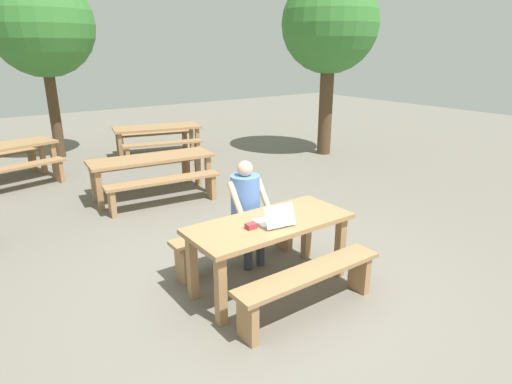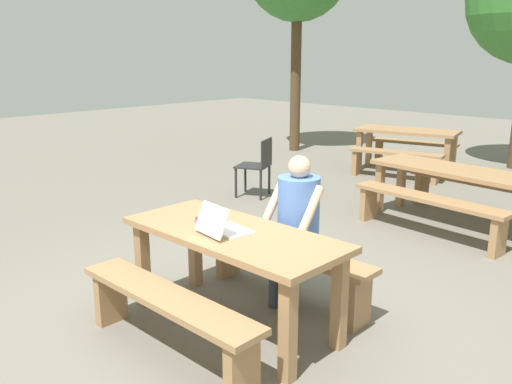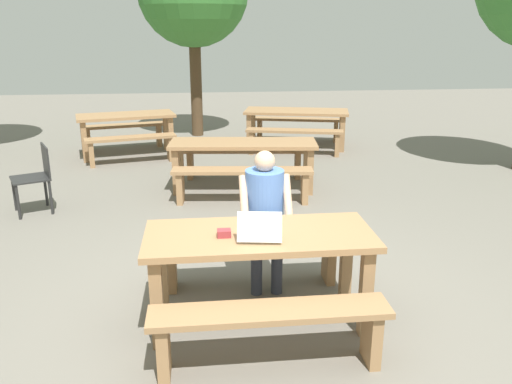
{
  "view_description": "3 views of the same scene",
  "coord_description": "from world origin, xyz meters",
  "views": [
    {
      "loc": [
        -2.54,
        -3.27,
        2.48
      ],
      "look_at": [
        0.0,
        0.25,
        1.01
      ],
      "focal_mm": 30.23,
      "sensor_mm": 36.0,
      "label": 1
    },
    {
      "loc": [
        2.73,
        -2.61,
        2.05
      ],
      "look_at": [
        0.0,
        0.25,
        1.01
      ],
      "focal_mm": 37.65,
      "sensor_mm": 36.0,
      "label": 2
    },
    {
      "loc": [
        -0.43,
        -3.72,
        2.29
      ],
      "look_at": [
        0.0,
        0.25,
        1.01
      ],
      "focal_mm": 36.92,
      "sensor_mm": 36.0,
      "label": 3
    }
  ],
  "objects": [
    {
      "name": "picnic_table_rear",
      "position": [
        -1.73,
        5.84,
        0.63
      ],
      "size": [
        1.81,
        1.09,
        0.76
      ],
      "rotation": [
        0.0,
        0.0,
        0.23
      ],
      "color": "#9E754C",
      "rests_on": "ground"
    },
    {
      "name": "picnic_table_distant",
      "position": [
        0.17,
        3.54,
        0.6
      ],
      "size": [
        2.12,
        0.89,
        0.71
      ],
      "rotation": [
        0.0,
        0.0,
        -0.1
      ],
      "color": "#9E754C",
      "rests_on": "ground"
    },
    {
      "name": "bench_distant_north",
      "position": [
        0.24,
        4.13,
        0.35
      ],
      "size": [
        1.88,
        0.49,
        0.47
      ],
      "rotation": [
        0.0,
        0.0,
        -0.1
      ],
      "color": "#9E754C",
      "rests_on": "ground"
    },
    {
      "name": "plastic_chair",
      "position": [
        -2.49,
        2.9,
        0.47
      ],
      "size": [
        0.58,
        0.58,
        0.85
      ],
      "rotation": [
        0.0,
        0.0,
        5.13
      ],
      "color": "#262626",
      "rests_on": "ground"
    },
    {
      "name": "bench_rear_south",
      "position": [
        -1.6,
        5.25,
        0.34
      ],
      "size": [
        1.55,
        0.64,
        0.47
      ],
      "rotation": [
        0.0,
        0.0,
        0.23
      ],
      "color": "#9E754C",
      "rests_on": "ground"
    },
    {
      "name": "laptop",
      "position": [
        -0.01,
        -0.09,
        0.82
      ],
      "size": [
        0.37,
        0.37,
        0.23
      ],
      "rotation": [
        0.0,
        0.0,
        3.0
      ],
      "color": "white",
      "rests_on": "picnic_table_front"
    },
    {
      "name": "bench_rear_north",
      "position": [
        -1.87,
        6.43,
        0.34
      ],
      "size": [
        1.55,
        0.64,
        0.47
      ],
      "rotation": [
        0.0,
        0.0,
        0.23
      ],
      "color": "#9E754C",
      "rests_on": "ground"
    },
    {
      "name": "ground_plane",
      "position": [
        0.0,
        0.0,
        0.0
      ],
      "size": [
        30.0,
        30.0,
        0.0
      ],
      "primitive_type": "plane",
      "color": "slate"
    },
    {
      "name": "small_pouch",
      "position": [
        -0.27,
        -0.04,
        0.79
      ],
      "size": [
        0.1,
        0.08,
        0.05
      ],
      "color": "#993338",
      "rests_on": "picnic_table_front"
    },
    {
      "name": "bench_far",
      "position": [
        0.0,
        0.63,
        0.35
      ],
      "size": [
        1.64,
        0.3,
        0.47
      ],
      "color": "#9E754C",
      "rests_on": "ground"
    },
    {
      "name": "person_seated",
      "position": [
        0.12,
        0.59,
        0.75
      ],
      "size": [
        0.45,
        0.43,
        1.26
      ],
      "color": "#333847",
      "rests_on": "ground"
    },
    {
      "name": "bench_near",
      "position": [
        0.0,
        -0.63,
        0.35
      ],
      "size": [
        1.64,
        0.3,
        0.47
      ],
      "color": "#9E754C",
      "rests_on": "ground"
    },
    {
      "name": "bench_distant_south",
      "position": [
        0.11,
        2.95,
        0.35
      ],
      "size": [
        1.88,
        0.49,
        0.47
      ],
      "rotation": [
        0.0,
        0.0,
        -0.1
      ],
      "color": "#9E754C",
      "rests_on": "ground"
    },
    {
      "name": "picnic_table_front",
      "position": [
        0.0,
        0.0,
        0.64
      ],
      "size": [
        1.76,
        0.76,
        0.76
      ],
      "color": "#9E754C",
      "rests_on": "ground"
    }
  ]
}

